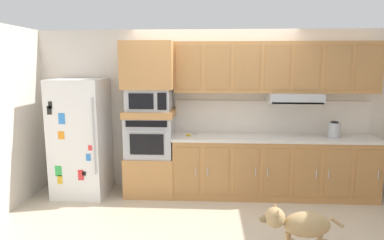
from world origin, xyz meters
TOP-DOWN VIEW (x-y plane):
  - ground_plane at (0.00, 0.00)m, footprint 9.60×9.60m
  - back_kitchen_wall at (0.00, 1.11)m, footprint 6.20×0.12m
  - side_panel_left at (-2.80, 0.00)m, footprint 0.12×7.10m
  - refrigerator at (-2.00, 0.68)m, footprint 0.76×0.73m
  - oven_base_cabinet at (-0.95, 0.75)m, footprint 0.74×0.62m
  - built_in_oven at (-0.95, 0.75)m, footprint 0.70×0.62m
  - appliance_mid_shelf at (-0.95, 0.75)m, footprint 0.74×0.62m
  - microwave at (-0.95, 0.75)m, footprint 0.64×0.54m
  - appliance_upper_cabinet at (-0.95, 0.75)m, footprint 0.74×0.62m
  - lower_cabinet_run at (0.90, 0.75)m, footprint 2.97×0.63m
  - countertop_slab at (0.90, 0.75)m, footprint 3.01×0.64m
  - backsplash_panel at (0.90, 1.04)m, footprint 3.01×0.02m
  - upper_cabinet_with_hood at (0.92, 0.87)m, footprint 2.97×0.48m
  - screwdriver at (-0.36, 0.71)m, footprint 0.17×0.17m
  - electric_kettle at (1.75, 0.70)m, footprint 0.17×0.17m
  - dog at (0.84, -1.08)m, footprint 0.83×0.26m

SIDE VIEW (x-z plane):
  - ground_plane at x=0.00m, z-range 0.00..0.00m
  - oven_base_cabinet at x=-0.95m, z-range 0.00..0.60m
  - dog at x=0.84m, z-range 0.12..0.74m
  - lower_cabinet_run at x=0.90m, z-range 0.00..0.88m
  - refrigerator at x=-2.00m, z-range 0.00..1.76m
  - countertop_slab at x=0.90m, z-range 0.88..0.92m
  - built_in_oven at x=-0.95m, z-range 0.60..1.20m
  - screwdriver at x=-0.36m, z-range 0.92..0.95m
  - electric_kettle at x=1.75m, z-range 0.91..1.15m
  - backsplash_panel at x=0.90m, z-range 0.92..1.42m
  - back_kitchen_wall at x=0.00m, z-range 0.00..2.50m
  - side_panel_left at x=-2.80m, z-range 0.00..2.50m
  - appliance_mid_shelf at x=-0.95m, z-range 1.20..1.30m
  - microwave at x=-0.95m, z-range 1.30..1.62m
  - upper_cabinet_with_hood at x=0.92m, z-range 1.46..2.34m
  - appliance_upper_cabinet at x=-0.95m, z-range 1.62..2.30m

